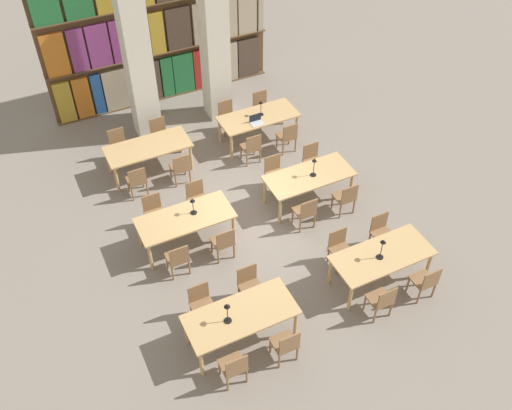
{
  "coord_description": "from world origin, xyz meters",
  "views": [
    {
      "loc": [
        -3.86,
        -8.14,
        9.07
      ],
      "look_at": [
        0.0,
        -0.26,
        0.68
      ],
      "focal_mm": 40.0,
      "sensor_mm": 36.0,
      "label": 1
    }
  ],
  "objects": [
    {
      "name": "chair_22",
      "position": [
        1.91,
        1.83,
        0.47
      ],
      "size": [
        0.42,
        0.4,
        0.87
      ],
      "color": "olive",
      "rests_on": "ground_plane"
    },
    {
      "name": "chair_6",
      "position": [
        2.09,
        -3.39,
        0.47
      ],
      "size": [
        0.42,
        0.4,
        0.87
      ],
      "color": "olive",
      "rests_on": "ground_plane"
    },
    {
      "name": "chair_9",
      "position": [
        -1.97,
        0.71,
        0.47
      ],
      "size": [
        0.42,
        0.4,
        0.87
      ],
      "rotation": [
        0.0,
        0.0,
        3.14
      ],
      "color": "olive",
      "rests_on": "ground_plane"
    },
    {
      "name": "chair_12",
      "position": [
        0.97,
        -0.72,
        0.47
      ],
      "size": [
        0.42,
        0.4,
        0.87
      ],
      "color": "olive",
      "rests_on": "ground_plane"
    },
    {
      "name": "reading_table_1",
      "position": [
        1.56,
        -2.66,
        0.68
      ],
      "size": [
        2.01,
        0.89,
        0.76
      ],
      "color": "tan",
      "rests_on": "ground_plane"
    },
    {
      "name": "chair_14",
      "position": [
        2.0,
        -0.72,
        0.47
      ],
      "size": [
        0.42,
        0.4,
        0.87
      ],
      "color": "olive",
      "rests_on": "ground_plane"
    },
    {
      "name": "chair_0",
      "position": [
        -1.97,
        -3.44,
        0.47
      ],
      "size": [
        0.42,
        0.4,
        0.87
      ],
      "color": "olive",
      "rests_on": "ground_plane"
    },
    {
      "name": "reading_table_2",
      "position": [
        -1.51,
        -0.02,
        0.68
      ],
      "size": [
        2.01,
        0.89,
        0.76
      ],
      "color": "tan",
      "rests_on": "ground_plane"
    },
    {
      "name": "ground_plane",
      "position": [
        0.0,
        0.0,
        0.0
      ],
      "size": [
        40.0,
        40.0,
        0.0
      ],
      "primitive_type": "plane",
      "color": "gray"
    },
    {
      "name": "chair_18",
      "position": [
        -0.93,
        1.87,
        0.47
      ],
      "size": [
        0.42,
        0.4,
        0.87
      ],
      "color": "olive",
      "rests_on": "ground_plane"
    },
    {
      "name": "desk_lamp_0",
      "position": [
        -1.76,
        -2.74,
        1.08
      ],
      "size": [
        0.14,
        0.14,
        0.48
      ],
      "color": "black",
      "rests_on": "reading_table_0"
    },
    {
      "name": "desk_lamp_3",
      "position": [
        1.54,
        -0.03,
        1.08
      ],
      "size": [
        0.14,
        0.14,
        0.47
      ],
      "color": "black",
      "rests_on": "reading_table_3"
    },
    {
      "name": "desk_lamp_4",
      "position": [
        1.53,
        2.59,
        1.04
      ],
      "size": [
        0.14,
        0.14,
        0.42
      ],
      "color": "black",
      "rests_on": "reading_table_5"
    },
    {
      "name": "chair_16",
      "position": [
        -1.99,
        1.87,
        0.47
      ],
      "size": [
        0.42,
        0.4,
        0.87
      ],
      "color": "olive",
      "rests_on": "ground_plane"
    },
    {
      "name": "chair_2",
      "position": [
        -0.98,
        -3.44,
        0.47
      ],
      "size": [
        0.42,
        0.4,
        0.87
      ],
      "color": "olive",
      "rests_on": "ground_plane"
    },
    {
      "name": "chair_23",
      "position": [
        1.91,
        3.3,
        0.47
      ],
      "size": [
        0.42,
        0.4,
        0.87
      ],
      "rotation": [
        0.0,
        0.0,
        3.14
      ],
      "color": "olive",
      "rests_on": "ground_plane"
    },
    {
      "name": "chair_20",
      "position": [
        0.91,
        1.83,
        0.47
      ],
      "size": [
        0.42,
        0.4,
        0.87
      ],
      "color": "olive",
      "rests_on": "ground_plane"
    },
    {
      "name": "reading_table_4",
      "position": [
        -1.45,
        2.61,
        0.68
      ],
      "size": [
        2.01,
        0.89,
        0.76
      ],
      "color": "tan",
      "rests_on": "ground_plane"
    },
    {
      "name": "reading_table_0",
      "position": [
        -1.5,
        -2.71,
        0.68
      ],
      "size": [
        2.01,
        0.89,
        0.76
      ],
      "color": "tan",
      "rests_on": "ground_plane"
    },
    {
      "name": "bookshelf_bank",
      "position": [
        -0.01,
        5.62,
        2.63
      ],
      "size": [
        6.22,
        0.35,
        5.5
      ],
      "color": "brown",
      "rests_on": "ground_plane"
    },
    {
      "name": "chair_11",
      "position": [
        -0.98,
        0.71,
        0.47
      ],
      "size": [
        0.42,
        0.4,
        0.87
      ],
      "rotation": [
        0.0,
        0.0,
        3.14
      ],
      "color": "olive",
      "rests_on": "ground_plane"
    },
    {
      "name": "desk_lamp_2",
      "position": [
        -1.31,
        0.02,
        1.03
      ],
      "size": [
        0.14,
        0.14,
        0.4
      ],
      "color": "black",
      "rests_on": "reading_table_2"
    },
    {
      "name": "desk_lamp_1",
      "position": [
        1.47,
        -2.69,
        1.09
      ],
      "size": [
        0.14,
        0.14,
        0.49
      ],
      "color": "black",
      "rests_on": "reading_table_1"
    },
    {
      "name": "chair_17",
      "position": [
        -1.99,
        3.34,
        0.47
      ],
      "size": [
        0.42,
        0.4,
        0.87
      ],
      "rotation": [
        0.0,
        0.0,
        3.14
      ],
      "color": "olive",
      "rests_on": "ground_plane"
    },
    {
      "name": "pillar_center",
      "position": [
        1.0,
        4.17,
        3.0
      ],
      "size": [
        0.61,
        0.61,
        6.0
      ],
      "color": "silver",
      "rests_on": "ground_plane"
    },
    {
      "name": "chair_5",
      "position": [
        1.08,
        -1.93,
        0.47
      ],
      "size": [
        0.42,
        0.4,
        0.87
      ],
      "rotation": [
        0.0,
        0.0,
        3.14
      ],
      "color": "olive",
      "rests_on": "ground_plane"
    },
    {
      "name": "chair_21",
      "position": [
        0.91,
        3.3,
        0.47
      ],
      "size": [
        0.42,
        0.4,
        0.87
      ],
      "rotation": [
        0.0,
        0.0,
        3.14
      ],
      "color": "olive",
      "rests_on": "ground_plane"
    },
    {
      "name": "pillar_left",
      "position": [
        -1.0,
        4.17,
        3.0
      ],
      "size": [
        0.61,
        0.61,
        6.0
      ],
      "color": "silver",
      "rests_on": "ground_plane"
    },
    {
      "name": "reading_table_3",
      "position": [
        1.46,
        0.01,
        0.68
      ],
      "size": [
        2.01,
        0.89,
        0.76
      ],
      "color": "tan",
      "rests_on": "ground_plane"
    },
    {
      "name": "chair_19",
      "position": [
        -0.93,
        3.34,
        0.47
      ],
      "size": [
        0.42,
        0.4,
        0.87
      ],
      "rotation": [
        0.0,
        0.0,
        3.14
      ],
      "color": "olive",
      "rests_on": "ground_plane"
    },
    {
      "name": "chair_10",
      "position": [
        -0.98,
        -0.75,
        0.47
      ],
      "size": [
        0.42,
        0.4,
        0.87
      ],
      "color": "olive",
      "rests_on": "ground_plane"
    },
    {
      "name": "reading_table_5",
      "position": [
        1.45,
        2.56,
        0.68
      ],
      "size": [
        2.01,
        0.89,
        0.76
      ],
      "color": "tan",
      "rests_on": "ground_plane"
    },
    {
      "name": "chair_13",
      "position": [
        0.97,
        0.75,
        0.47
      ],
      "size": [
        0.42,
        0.4,
        0.87
      ],
      "rotation": [
        0.0,
        0.0,
        3.14
      ],
      "color": "olive",
      "rests_on": "ground_plane"
    },
    {
      "name": "chair_15",
      "position": [
        2.0,
        0.75,
        0.47
      ],
      "size": [
        0.42,
        0.4,
        0.87
      ],
      "rotation": [
        0.0,
        0.0,
        3.14
      ],
      "color": "olive",
      "rests_on": "ground_plane"
    },
    {
      "name": "chair_1",
      "position": [
        -1.97,
        -1.98,
        0.47
      ],
      "size": [
        0.42,
        0.4,
        0.87
      ],
      "rotation": [
        0.0,
        0.0,
        3.14
      ],
      "color": "olive",
      "rests_on": "ground_plane"
    },
    {
      "name": "chair_8",
      "position": [
        -1.97,
        -0.75,
        0.47
      ],
      "size": [
        0.42,
        0.4,
        0.87
      ],
      "color": "olive",
      "rests_on": "ground_plane"
    },
    {
      "name": "chair_4",
      "position": [
        1.08,
        -3.39,
        0.47
      ],
      "size": [
        0.42,
        0.4,
        0.87
      ],
      "color": "olive",
      "rests_on": "ground_plane"
    },
    {
      "name": "laptop",
      "position": [
        1.27,
        2.31,
        0.8
      ],
      "size": [
        0.32,
        0.22,
        0.21
      ],
      "color": "silver",
      "rests_on": "reading_table_5"
    },
    {
      "name": "chair_7",
      "position": [
        2.09,
        -1.93,
        0.47
      ],
      "size": [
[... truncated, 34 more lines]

